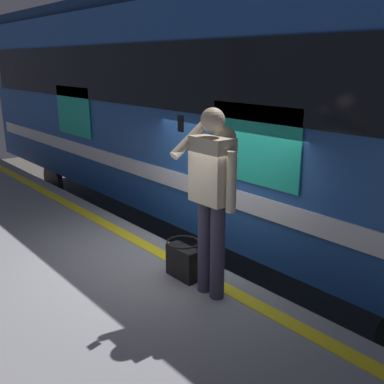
% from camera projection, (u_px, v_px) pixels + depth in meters
% --- Properties ---
extents(ground_plane, '(24.02, 24.02, 0.00)m').
position_uv_depth(ground_plane, '(185.00, 327.00, 5.80)').
color(ground_plane, '#4C4742').
extents(safety_line, '(15.14, 0.16, 0.01)m').
position_uv_depth(safety_line, '(165.00, 256.00, 5.31)').
color(safety_line, yellow).
rests_on(safety_line, platform).
extents(track_rail_near, '(20.08, 0.08, 0.16)m').
position_uv_depth(track_rail_near, '(253.00, 290.00, 6.57)').
color(track_rail_near, slate).
rests_on(track_rail_near, ground).
extents(track_rail_far, '(20.08, 0.08, 0.16)m').
position_uv_depth(track_rail_far, '(312.00, 262.00, 7.46)').
color(track_rail_far, slate).
rests_on(track_rail_far, ground).
extents(train_carriage, '(13.13, 2.80, 4.20)m').
position_uv_depth(train_carriage, '(210.00, 101.00, 7.60)').
color(train_carriage, '#1E478C').
rests_on(train_carriage, ground).
extents(passenger, '(0.57, 0.55, 1.82)m').
position_uv_depth(passenger, '(213.00, 188.00, 4.16)').
color(passenger, '#383347').
rests_on(passenger, platform).
extents(handbag, '(0.39, 0.35, 0.41)m').
position_uv_depth(handbag, '(183.00, 260.00, 4.74)').
color(handbag, black).
rests_on(handbag, platform).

